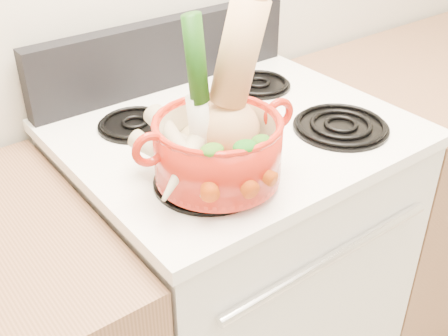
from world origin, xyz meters
TOP-DOWN VIEW (x-y plane):
  - stove_body at (0.00, 1.40)m, footprint 0.76×0.65m
  - cooktop at (0.00, 1.40)m, footprint 0.78×0.67m
  - control_backsplash at (0.00, 1.70)m, footprint 0.76×0.05m
  - oven_handle at (0.00, 1.06)m, footprint 0.60×0.02m
  - burner_front_left at (-0.19, 1.24)m, footprint 0.22×0.22m
  - burner_front_right at (0.19, 1.24)m, footprint 0.22×0.22m
  - burner_back_left at (-0.19, 1.54)m, footprint 0.17×0.17m
  - burner_back_right at (0.19, 1.54)m, footprint 0.17×0.17m
  - dutch_oven at (-0.18, 1.23)m, footprint 0.28×0.28m
  - pot_handle_left at (-0.31, 1.25)m, footprint 0.07×0.02m
  - pot_handle_right at (-0.04, 1.21)m, footprint 0.07×0.02m
  - squash at (-0.11, 1.25)m, footprint 0.23×0.19m
  - leek at (-0.19, 1.27)m, footprint 0.07×0.09m
  - ginger at (-0.16, 1.32)m, footprint 0.09×0.07m
  - parsnip_0 at (-0.26, 1.27)m, footprint 0.09×0.21m
  - parsnip_1 at (-0.25, 1.24)m, footprint 0.09×0.21m
  - parsnip_2 at (-0.20, 1.28)m, footprint 0.10×0.17m
  - parsnip_3 at (-0.27, 1.22)m, footprint 0.17×0.14m
  - parsnip_4 at (-0.24, 1.27)m, footprint 0.07×0.24m
  - carrot_0 at (-0.19, 1.18)m, footprint 0.06×0.18m
  - carrot_1 at (-0.23, 1.19)m, footprint 0.11×0.16m
  - carrot_2 at (-0.17, 1.17)m, footprint 0.06×0.16m

SIDE VIEW (x-z plane):
  - stove_body at x=0.00m, z-range 0.00..0.92m
  - oven_handle at x=0.00m, z-range 0.77..0.79m
  - cooktop at x=0.00m, z-range 0.92..0.95m
  - burner_front_left at x=-0.19m, z-range 0.95..0.97m
  - burner_front_right at x=0.19m, z-range 0.95..0.97m
  - burner_back_left at x=-0.19m, z-range 0.95..0.97m
  - burner_back_right at x=0.19m, z-range 0.95..0.97m
  - carrot_0 at x=-0.19m, z-range 0.99..1.04m
  - parsnip_0 at x=-0.26m, z-range 0.99..1.04m
  - ginger at x=-0.16m, z-range 0.99..1.04m
  - carrot_1 at x=-0.23m, z-range 1.00..1.04m
  - parsnip_1 at x=-0.25m, z-range 0.99..1.05m
  - carrot_2 at x=-0.17m, z-range 1.00..1.04m
  - parsnip_2 at x=-0.20m, z-range 1.00..1.05m
  - dutch_oven at x=-0.18m, z-range 0.97..1.09m
  - parsnip_3 at x=-0.27m, z-range 1.01..1.06m
  - control_backsplash at x=0.00m, z-range 0.95..1.13m
  - parsnip_4 at x=-0.24m, z-range 1.01..1.08m
  - pot_handle_left at x=-0.31m, z-range 1.04..1.10m
  - pot_handle_right at x=-0.04m, z-range 1.04..1.10m
  - leek at x=-0.19m, z-range 0.99..1.30m
  - squash at x=-0.11m, z-range 0.98..1.32m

